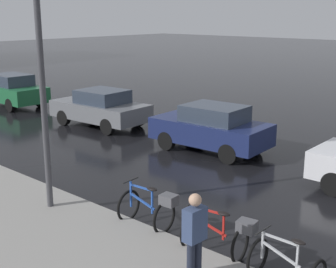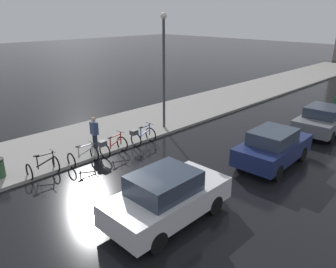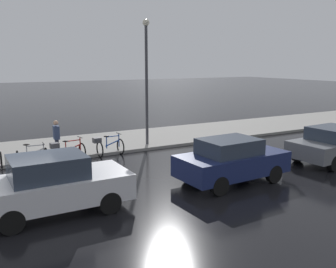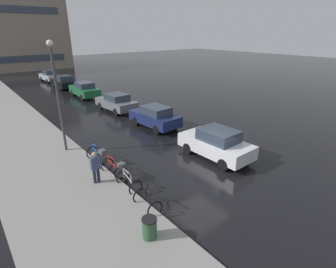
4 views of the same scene
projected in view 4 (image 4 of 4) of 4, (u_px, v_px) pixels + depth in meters
name	position (u px, v px, depth m)	size (l,w,h in m)	color
ground_plane	(201.00, 172.00, 13.13)	(140.00, 140.00, 0.00)	black
sidewalk_kerb	(23.00, 140.00, 16.82)	(4.80, 60.00, 0.14)	gray
bicycle_nearest	(147.00, 201.00, 10.28)	(0.74, 1.18, 0.98)	black
bicycle_second	(129.00, 181.00, 11.63)	(0.71, 1.18, 0.93)	black
bicycle_third	(115.00, 167.00, 12.66)	(0.87, 1.47, 1.01)	black
bicycle_farthest	(98.00, 154.00, 13.96)	(0.81, 1.37, 1.01)	black
car_white	(216.00, 143.00, 14.44)	(1.97, 4.19, 1.67)	silver
car_navy	(155.00, 117.00, 19.00)	(2.02, 4.06, 1.59)	navy
car_grey	(117.00, 102.00, 23.00)	(2.16, 4.27, 1.52)	slate
car_green	(84.00, 90.00, 27.74)	(1.86, 4.40, 1.61)	#1E6038
car_black	(64.00, 82.00, 31.93)	(2.09, 3.93, 1.58)	black
car_silver	(50.00, 76.00, 36.35)	(1.96, 3.94, 1.56)	#B2B5BA
pedestrian	(95.00, 167.00, 11.75)	(0.41, 0.26, 1.66)	#1E2333
streetlamp	(57.00, 90.00, 14.01)	(0.33, 0.33, 6.21)	#424247
trash_bin	(150.00, 229.00, 8.73)	(0.51, 0.51, 0.89)	#2D5133
building_facade_main	(8.00, 35.00, 46.27)	(18.52, 10.26, 11.97)	gray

